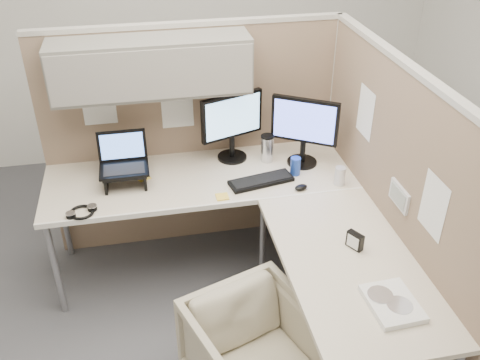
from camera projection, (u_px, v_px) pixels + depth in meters
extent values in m
plane|color=#43444A|center=(232.00, 314.00, 3.42)|extent=(4.50, 4.50, 0.00)
cube|color=#8B715B|center=(194.00, 141.00, 3.73)|extent=(2.00, 0.05, 1.60)
cube|color=#A8A399|center=(188.00, 24.00, 3.30)|extent=(2.00, 0.06, 0.03)
cube|color=slate|center=(151.00, 65.00, 3.23)|extent=(1.20, 0.34, 0.34)
cube|color=gray|center=(153.00, 75.00, 3.09)|extent=(1.18, 0.01, 0.30)
plane|color=white|center=(99.00, 103.00, 3.42)|extent=(0.26, 0.00, 0.26)
plane|color=white|center=(177.00, 107.00, 3.54)|extent=(0.26, 0.00, 0.26)
cube|color=#8B715B|center=(389.00, 205.00, 3.06)|extent=(0.05, 2.00, 1.60)
cube|color=#A8A399|center=(413.00, 68.00, 2.63)|extent=(0.06, 2.00, 0.03)
cube|color=#A8A399|center=(330.00, 128.00, 3.89)|extent=(0.06, 0.06, 1.60)
cube|color=silver|center=(400.00, 196.00, 2.85)|extent=(0.02, 0.20, 0.12)
cube|color=gray|center=(398.00, 196.00, 2.85)|extent=(0.00, 0.16, 0.09)
plane|color=white|center=(366.00, 112.00, 3.18)|extent=(0.00, 0.26, 0.26)
plane|color=white|center=(433.00, 206.00, 2.52)|extent=(0.00, 0.26, 0.26)
cube|color=beige|center=(201.00, 178.00, 3.47)|extent=(2.00, 0.68, 0.03)
cube|color=beige|center=(350.00, 264.00, 2.76)|extent=(0.68, 1.30, 0.03)
cube|color=white|center=(209.00, 207.00, 3.19)|extent=(2.00, 0.02, 0.03)
cylinder|color=gray|center=(56.00, 269.00, 3.27)|extent=(0.04, 0.04, 0.70)
cylinder|color=gray|center=(63.00, 215.00, 3.75)|extent=(0.04, 0.04, 0.70)
cylinder|color=gray|center=(263.00, 243.00, 3.48)|extent=(0.04, 0.04, 0.70)
imported|color=beige|center=(255.00, 348.00, 2.79)|extent=(0.77, 0.75, 0.63)
cylinder|color=black|center=(232.00, 157.00, 3.66)|extent=(0.20, 0.20, 0.02)
cylinder|color=black|center=(232.00, 146.00, 3.62)|extent=(0.04, 0.04, 0.15)
cube|color=black|center=(232.00, 116.00, 3.50)|extent=(0.43, 0.18, 0.30)
cube|color=#91CAFA|center=(233.00, 117.00, 3.48)|extent=(0.38, 0.14, 0.26)
cylinder|color=black|center=(302.00, 162.00, 3.60)|extent=(0.20, 0.20, 0.02)
cylinder|color=black|center=(303.00, 151.00, 3.56)|extent=(0.04, 0.04, 0.15)
cube|color=black|center=(305.00, 121.00, 3.44)|extent=(0.39, 0.26, 0.30)
cube|color=#5C72FA|center=(304.00, 122.00, 3.42)|extent=(0.34, 0.21, 0.26)
cube|color=black|center=(124.00, 171.00, 3.32)|extent=(0.27, 0.21, 0.01)
cube|color=black|center=(106.00, 180.00, 3.32)|extent=(0.02, 0.20, 0.11)
cube|color=black|center=(145.00, 176.00, 3.36)|extent=(0.02, 0.20, 0.11)
cube|color=black|center=(124.00, 169.00, 3.31)|extent=(0.30, 0.21, 0.02)
cube|color=black|center=(122.00, 145.00, 3.36)|extent=(0.30, 0.05, 0.19)
cube|color=#598CF2|center=(122.00, 146.00, 3.35)|extent=(0.27, 0.04, 0.16)
cube|color=black|center=(261.00, 181.00, 3.39)|extent=(0.43, 0.21, 0.02)
ellipsoid|color=black|center=(301.00, 187.00, 3.32)|extent=(0.10, 0.08, 0.03)
cylinder|color=silver|center=(267.00, 149.00, 3.59)|extent=(0.08, 0.08, 0.18)
cylinder|color=black|center=(268.00, 136.00, 3.54)|extent=(0.09, 0.09, 0.01)
cylinder|color=silver|center=(340.00, 176.00, 3.35)|extent=(0.07, 0.07, 0.12)
cylinder|color=#1E3FA5|center=(295.00, 166.00, 3.45)|extent=(0.07, 0.07, 0.12)
cube|color=yellow|center=(143.00, 178.00, 3.44)|extent=(0.10, 0.10, 0.01)
cube|color=yellow|center=(222.00, 197.00, 3.25)|extent=(0.08, 0.08, 0.01)
torus|color=black|center=(82.00, 212.00, 3.10)|extent=(0.19, 0.19, 0.02)
cylinder|color=black|center=(71.00, 215.00, 3.07)|extent=(0.06, 0.06, 0.03)
cylinder|color=black|center=(92.00, 208.00, 3.13)|extent=(0.06, 0.06, 0.03)
cube|color=white|center=(392.00, 303.00, 2.47)|extent=(0.23, 0.29, 0.03)
cylinder|color=silver|center=(400.00, 305.00, 2.44)|extent=(0.12, 0.12, 0.00)
cylinder|color=silver|center=(380.00, 294.00, 2.50)|extent=(0.12, 0.12, 0.00)
cube|color=black|center=(355.00, 241.00, 2.82)|extent=(0.08, 0.10, 0.09)
cube|color=white|center=(353.00, 242.00, 2.81)|extent=(0.04, 0.07, 0.07)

